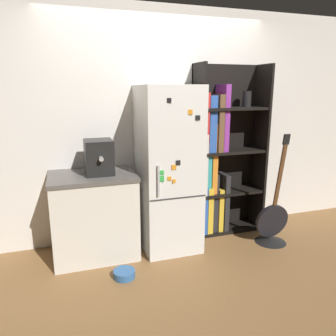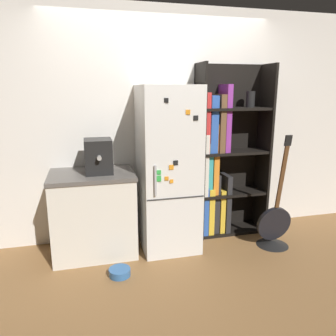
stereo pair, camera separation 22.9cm
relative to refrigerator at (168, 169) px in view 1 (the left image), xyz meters
The scene contains 8 objects.
ground_plane 0.89m from the refrigerator, 89.98° to the right, with size 16.00×16.00×0.00m, color olive.
wall_back 0.56m from the refrigerator, 89.99° to the left, with size 8.00×0.05×2.60m.
refrigerator is the anchor object (origin of this frame).
bookshelf 0.73m from the refrigerator, 15.27° to the left, with size 0.85×0.36×1.99m.
kitchen_counter 0.91m from the refrigerator, behind, with size 0.86×0.64×0.88m.
espresso_machine 0.74m from the refrigerator, behind, with size 0.27×0.36×0.35m.
guitar 1.38m from the refrigerator, 15.88° to the right, with size 0.40×0.36×1.27m.
pet_bowl 1.15m from the refrigerator, 138.94° to the right, with size 0.21×0.21×0.07m.
Camera 1 is at (-1.06, -3.14, 1.71)m, focal length 35.00 mm.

